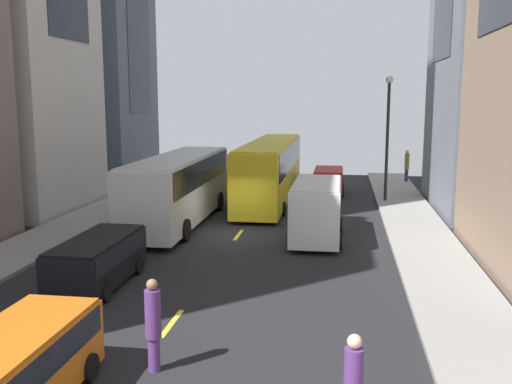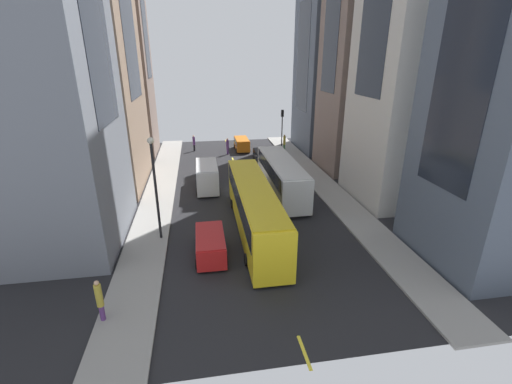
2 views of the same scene
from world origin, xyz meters
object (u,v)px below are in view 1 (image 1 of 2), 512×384
Objects in this scene: city_bus_white at (179,183)px; car_red_1 at (328,179)px; streetcar_yellow at (271,166)px; pedestrian_crossing_near at (407,165)px; car_black_2 at (97,258)px; delivery_van_white at (317,206)px; pedestrian_walking_far at (153,323)px; car_orange_0 at (19,362)px.

city_bus_white reaches higher than car_red_1.
streetcar_yellow is at bearing 62.25° from city_bus_white.
streetcar_yellow is 12.30m from pedestrian_crossing_near.
car_black_2 is (-3.72, -16.80, -1.17)m from streetcar_yellow.
city_bus_white is at bearing -117.75° from streetcar_yellow.
delivery_van_white reaches higher than car_red_1.
car_black_2 is at bearing -12.22° from pedestrian_crossing_near.
streetcar_yellow is 22.40m from pedestrian_walking_far.
car_red_1 is (3.40, 3.13, -1.18)m from streetcar_yellow.
city_bus_white is 5.05× the size of pedestrian_crossing_near.
pedestrian_crossing_near is (5.74, 17.93, -0.15)m from delivery_van_white.
streetcar_yellow is at bearing 77.52° from car_black_2.
city_bus_white is 19.97m from pedestrian_crossing_near.
pedestrian_crossing_near is at bearing 43.80° from car_red_1.
delivery_van_white is 12.64m from car_red_1.
car_red_1 is 25.72m from pedestrian_walking_far.
pedestrian_crossing_near is (8.93, 8.42, -0.76)m from streetcar_yellow.
streetcar_yellow is at bearing 3.59° from pedestrian_walking_far.
city_bus_white is 5.24× the size of pedestrian_walking_far.
car_orange_0 is 1.01× the size of car_red_1.
car_black_2 is (-1.63, 7.52, -0.02)m from car_orange_0.
delivery_van_white is at bearing -71.46° from streetcar_yellow.
car_red_1 is 1.81× the size of pedestrian_crossing_near.
pedestrian_walking_far is (0.06, -22.38, -0.96)m from streetcar_yellow.
car_red_1 is (5.49, 27.45, -0.04)m from car_orange_0.
car_orange_0 reaches higher than car_red_1.
pedestrian_crossing_near reaches higher than car_red_1.
delivery_van_white is 13.25m from pedestrian_walking_far.
car_black_2 is 6.74m from pedestrian_walking_far.
car_black_2 is at bearing -109.67° from car_red_1.
pedestrian_walking_far reaches higher than car_orange_0.
delivery_van_white is at bearing -19.70° from city_bus_white.
delivery_van_white is 2.39× the size of pedestrian_walking_far.
streetcar_yellow is at bearing 85.10° from car_orange_0.
car_black_2 is 2.10× the size of pedestrian_walking_far.
car_red_1 is at bearing 42.57° from streetcar_yellow.
delivery_van_white is 18.82m from pedestrian_crossing_near.
streetcar_yellow is 6.63× the size of pedestrian_walking_far.
delivery_van_white is at bearing -90.98° from car_red_1.
car_orange_0 is 34.55m from pedestrian_crossing_near.
pedestrian_walking_far reaches higher than car_red_1.
streetcar_yellow reaches higher than pedestrian_crossing_near.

